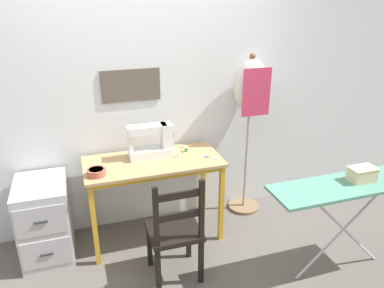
{
  "coord_description": "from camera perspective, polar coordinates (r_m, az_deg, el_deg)",
  "views": [
    {
      "loc": [
        -0.58,
        -2.62,
        2.16
      ],
      "look_at": [
        0.35,
        0.25,
        0.9
      ],
      "focal_mm": 35.0,
      "sensor_mm": 36.0,
      "label": 1
    }
  ],
  "objects": [
    {
      "name": "thread_spool_near_machine",
      "position": [
        3.31,
        -2.03,
        -1.59
      ],
      "size": [
        0.03,
        0.03,
        0.04
      ],
      "color": "silver",
      "rests_on": "sewing_table"
    },
    {
      "name": "filing_cabinet",
      "position": [
        3.46,
        -21.48,
        -10.7
      ],
      "size": [
        0.41,
        0.55,
        0.69
      ],
      "color": "#B7B7BC",
      "rests_on": "ground_plane"
    },
    {
      "name": "storage_box",
      "position": [
        3.11,
        24.5,
        -4.17
      ],
      "size": [
        0.2,
        0.13,
        0.11
      ],
      "color": "beige",
      "rests_on": "ironing_board"
    },
    {
      "name": "dress_form",
      "position": [
        3.59,
        8.87,
        7.06
      ],
      "size": [
        0.32,
        0.32,
        1.62
      ],
      "color": "#846647",
      "rests_on": "ground_plane"
    },
    {
      "name": "scissors",
      "position": [
        3.3,
        2.59,
        -2.05
      ],
      "size": [
        0.12,
        0.09,
        0.01
      ],
      "color": "silver",
      "rests_on": "sewing_table"
    },
    {
      "name": "thread_spool_mid_table",
      "position": [
        3.39,
        -1.55,
        -1.09
      ],
      "size": [
        0.04,
        0.04,
        0.03
      ],
      "color": "orange",
      "rests_on": "sewing_table"
    },
    {
      "name": "ground_plane",
      "position": [
        3.45,
        -4.38,
        -16.21
      ],
      "size": [
        14.0,
        14.0,
        0.0
      ],
      "primitive_type": "plane",
      "color": "#5B5651"
    },
    {
      "name": "ironing_board",
      "position": [
        3.09,
        23.11,
        -6.17
      ],
      "size": [
        1.29,
        0.35,
        0.81
      ],
      "color": "#518E7A",
      "rests_on": "ground_plane"
    },
    {
      "name": "sewing_table",
      "position": [
        3.3,
        -5.83,
        -4.11
      ],
      "size": [
        1.19,
        0.56,
        0.78
      ],
      "color": "tan",
      "rests_on": "ground_plane"
    },
    {
      "name": "wall_back",
      "position": [
        3.41,
        -7.55,
        7.45
      ],
      "size": [
        10.0,
        0.07,
        2.55
      ],
      "color": "silver",
      "rests_on": "ground_plane"
    },
    {
      "name": "fabric_bowl",
      "position": [
        3.08,
        -14.36,
        -4.15
      ],
      "size": [
        0.15,
        0.15,
        0.05
      ],
      "color": "#B25647",
      "rests_on": "sewing_table"
    },
    {
      "name": "sewing_machine",
      "position": [
        3.29,
        -6.0,
        0.33
      ],
      "size": [
        0.4,
        0.16,
        0.32
      ],
      "color": "white",
      "rests_on": "sewing_table"
    },
    {
      "name": "thread_spool_far_edge",
      "position": [
        3.41,
        -0.89,
        -0.84
      ],
      "size": [
        0.04,
        0.04,
        0.04
      ],
      "color": "green",
      "rests_on": "sewing_table"
    },
    {
      "name": "wooden_chair",
      "position": [
        2.96,
        -2.61,
        -13.17
      ],
      "size": [
        0.4,
        0.38,
        0.91
      ],
      "color": "black",
      "rests_on": "ground_plane"
    }
  ]
}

